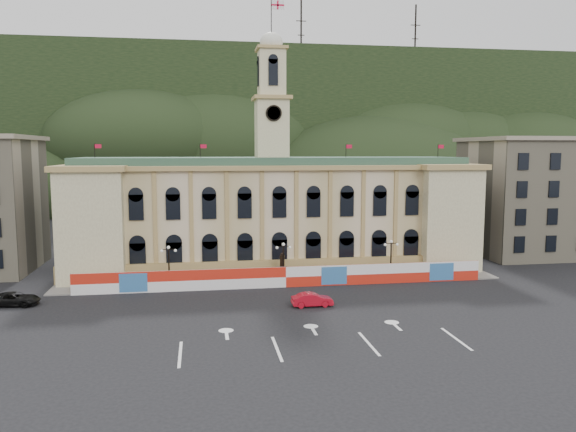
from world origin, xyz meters
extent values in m
plane|color=black|center=(0.00, 0.00, 0.00)|extent=(260.00, 260.00, 0.00)
cube|color=black|center=(0.00, 130.00, 22.00)|extent=(230.00, 70.00, 44.00)
cube|color=#595651|center=(35.00, 110.00, 30.00)|extent=(22.00, 8.00, 14.00)
cube|color=#595651|center=(-48.00, 108.00, 26.00)|extent=(16.00, 7.00, 10.00)
cylinder|color=black|center=(20.00, 115.00, 50.00)|extent=(0.50, 0.50, 20.00)
cylinder|color=black|center=(55.00, 115.00, 50.00)|extent=(0.50, 0.50, 20.00)
cube|color=beige|center=(0.00, 28.00, 7.00)|extent=(55.00, 15.00, 14.00)
cube|color=#A78B51|center=(0.00, 20.20, 1.20)|extent=(56.00, 0.80, 2.40)
cube|color=#A78B51|center=(0.00, 28.00, 14.30)|extent=(56.20, 16.20, 0.60)
cube|color=#31523F|center=(0.00, 28.00, 15.00)|extent=(53.00, 13.00, 1.20)
cube|color=beige|center=(-23.50, 27.00, 7.00)|extent=(8.00, 17.00, 14.00)
cube|color=beige|center=(23.50, 27.00, 7.00)|extent=(8.00, 17.00, 14.00)
cube|color=beige|center=(0.00, 28.00, 19.60)|extent=(4.40, 4.40, 8.00)
cube|color=#A78B51|center=(0.00, 28.00, 23.80)|extent=(5.20, 5.20, 0.50)
cube|color=beige|center=(0.00, 28.00, 27.10)|extent=(3.60, 3.60, 6.50)
cube|color=#A78B51|center=(0.00, 28.00, 30.50)|extent=(4.20, 4.20, 0.40)
cylinder|color=black|center=(0.00, 25.70, 21.60)|extent=(2.20, 0.20, 2.20)
ellipsoid|color=silver|center=(0.00, 28.00, 31.40)|extent=(3.20, 3.20, 2.72)
cylinder|color=black|center=(0.00, 28.00, 34.60)|extent=(0.12, 0.12, 5.00)
cube|color=white|center=(0.90, 28.00, 36.40)|extent=(1.80, 0.04, 1.20)
cube|color=red|center=(0.90, 27.97, 36.40)|extent=(1.80, 0.02, 0.22)
cube|color=red|center=(0.90, 27.97, 36.40)|extent=(0.22, 0.02, 1.20)
cube|color=tan|center=(43.00, 31.00, 9.00)|extent=(20.00, 16.00, 18.00)
cube|color=gray|center=(43.00, 31.00, 18.30)|extent=(21.00, 17.00, 0.60)
cube|color=red|center=(0.00, 15.00, 1.25)|extent=(50.00, 0.25, 2.50)
cube|color=#3168A4|center=(-18.00, 14.86, 1.25)|extent=(3.20, 0.05, 2.20)
cube|color=#3168A4|center=(6.00, 14.86, 1.25)|extent=(3.20, 0.05, 2.20)
cube|color=#3168A4|center=(20.00, 14.86, 1.25)|extent=(3.20, 0.05, 2.20)
cube|color=slate|center=(0.00, 17.75, 0.08)|extent=(56.00, 5.50, 0.16)
cube|color=#595651|center=(0.00, 18.00, 0.90)|extent=(1.40, 1.40, 1.80)
cylinder|color=black|center=(0.00, 18.00, 2.60)|extent=(0.60, 0.60, 1.60)
sphere|color=black|center=(0.00, 18.00, 3.50)|extent=(0.44, 0.44, 0.44)
cylinder|color=black|center=(-14.00, 17.00, 0.15)|extent=(0.44, 0.44, 0.30)
cylinder|color=black|center=(-14.00, 17.00, 2.40)|extent=(0.18, 0.18, 4.80)
cube|color=black|center=(-14.00, 17.00, 4.70)|extent=(1.60, 0.08, 0.08)
sphere|color=silver|center=(-14.80, 17.00, 4.55)|extent=(0.36, 0.36, 0.36)
sphere|color=silver|center=(-13.20, 17.00, 4.55)|extent=(0.36, 0.36, 0.36)
sphere|color=silver|center=(-14.00, 17.00, 4.95)|extent=(0.40, 0.40, 0.40)
cylinder|color=black|center=(0.00, 17.00, 0.15)|extent=(0.44, 0.44, 0.30)
cylinder|color=black|center=(0.00, 17.00, 2.40)|extent=(0.18, 0.18, 4.80)
cube|color=black|center=(0.00, 17.00, 4.70)|extent=(1.60, 0.08, 0.08)
sphere|color=silver|center=(-0.80, 17.00, 4.55)|extent=(0.36, 0.36, 0.36)
sphere|color=silver|center=(0.80, 17.00, 4.55)|extent=(0.36, 0.36, 0.36)
sphere|color=silver|center=(0.00, 17.00, 4.95)|extent=(0.40, 0.40, 0.40)
cylinder|color=black|center=(14.00, 17.00, 0.15)|extent=(0.44, 0.44, 0.30)
cylinder|color=black|center=(14.00, 17.00, 2.40)|extent=(0.18, 0.18, 4.80)
cube|color=black|center=(14.00, 17.00, 4.70)|extent=(1.60, 0.08, 0.08)
sphere|color=silver|center=(13.20, 17.00, 4.55)|extent=(0.36, 0.36, 0.36)
sphere|color=silver|center=(14.80, 17.00, 4.55)|extent=(0.36, 0.36, 0.36)
sphere|color=silver|center=(14.00, 17.00, 4.95)|extent=(0.40, 0.40, 0.40)
imported|color=#B60D1C|center=(1.49, 6.20, 0.73)|extent=(1.64, 4.46, 1.46)
imported|color=black|center=(-30.00, 11.46, 0.72)|extent=(3.59, 5.75, 1.45)
camera|label=1|loc=(-10.20, -51.04, 16.57)|focal=35.00mm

